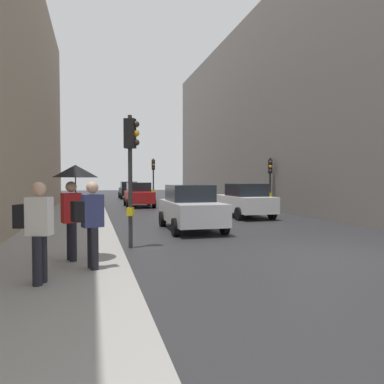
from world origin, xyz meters
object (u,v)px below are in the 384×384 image
object	(u,v)px
car_dark_suv	(129,190)
car_white_compact	(245,200)
traffic_light_far_median	(153,172)
pedestrian_with_umbrella	(74,185)
pedestrian_with_grey_backpack	(90,220)
car_red_sedan	(139,195)
traffic_light_near_right	(131,157)
car_silver_hatchback	(191,208)
pedestrian_with_black_backpack	(37,226)
traffic_light_mid_street	(270,175)

from	to	relation	value
car_dark_suv	car_white_compact	bearing A→B (deg)	-78.83
traffic_light_far_median	pedestrian_with_umbrella	size ratio (longest dim) A/B	1.75
traffic_light_far_median	pedestrian_with_grey_backpack	bearing A→B (deg)	-102.60
traffic_light_far_median	car_red_sedan	size ratio (longest dim) A/B	0.89
car_white_compact	car_red_sedan	xyz separation A→B (m)	(-4.42, 8.79, 0.00)
car_white_compact	car_red_sedan	world-z (taller)	same
car_white_compact	pedestrian_with_umbrella	bearing A→B (deg)	-132.49
traffic_light_near_right	car_white_compact	distance (m)	9.69
traffic_light_far_median	car_silver_hatchback	xyz separation A→B (m)	(-1.26, -16.42, -1.71)
car_dark_suv	car_white_compact	world-z (taller)	same
traffic_light_far_median	car_white_compact	size ratio (longest dim) A/B	0.89
car_silver_hatchback	pedestrian_with_grey_backpack	distance (m)	7.04
car_white_compact	car_dark_suv	bearing A→B (deg)	101.17
traffic_light_far_median	pedestrian_with_black_backpack	distance (m)	23.98
traffic_light_near_right	pedestrian_with_umbrella	world-z (taller)	traffic_light_near_right
traffic_light_far_median	car_silver_hatchback	distance (m)	16.55
traffic_light_far_median	traffic_light_near_right	distance (m)	19.90
traffic_light_far_median	car_white_compact	world-z (taller)	traffic_light_far_median
car_red_sedan	pedestrian_with_grey_backpack	world-z (taller)	pedestrian_with_grey_backpack
car_red_sedan	traffic_light_far_median	bearing A→B (deg)	66.08
car_silver_hatchback	car_red_sedan	bearing A→B (deg)	92.04
car_dark_suv	car_silver_hatchback	xyz separation A→B (m)	(0.04, -24.11, 0.00)
traffic_light_mid_street	car_silver_hatchback	xyz separation A→B (m)	(-6.72, -6.18, -1.39)
car_silver_hatchback	pedestrian_with_black_backpack	distance (m)	8.21
traffic_light_far_median	car_silver_hatchback	world-z (taller)	traffic_light_far_median
car_white_compact	pedestrian_with_grey_backpack	bearing A→B (deg)	-128.40
pedestrian_with_black_backpack	pedestrian_with_grey_backpack	bearing A→B (deg)	43.01
pedestrian_with_umbrella	pedestrian_with_grey_backpack	world-z (taller)	pedestrian_with_umbrella
car_dark_suv	pedestrian_with_grey_backpack	world-z (taller)	pedestrian_with_grey_backpack
traffic_light_near_right	car_white_compact	bearing A→B (deg)	46.17
traffic_light_near_right	pedestrian_with_grey_backpack	distance (m)	3.39
car_dark_suv	car_white_compact	size ratio (longest dim) A/B	0.99
traffic_light_far_median	traffic_light_mid_street	size ratio (longest dim) A/B	1.14
traffic_light_near_right	car_silver_hatchback	xyz separation A→B (m)	(2.63, 3.10, -1.75)
traffic_light_mid_street	traffic_light_near_right	size ratio (longest dim) A/B	0.86
traffic_light_mid_street	pedestrian_with_black_backpack	distance (m)	17.26
traffic_light_near_right	car_silver_hatchback	bearing A→B (deg)	49.71
car_red_sedan	pedestrian_with_umbrella	distance (m)	17.99
traffic_light_far_median	pedestrian_with_grey_backpack	world-z (taller)	traffic_light_far_median
traffic_light_mid_street	pedestrian_with_black_backpack	world-z (taller)	traffic_light_mid_street
pedestrian_with_grey_backpack	car_red_sedan	bearing A→B (deg)	79.92
car_red_sedan	car_dark_suv	bearing A→B (deg)	87.98
car_white_compact	pedestrian_with_umbrella	world-z (taller)	pedestrian_with_umbrella
car_red_sedan	pedestrian_with_grey_backpack	size ratio (longest dim) A/B	2.39
pedestrian_with_grey_backpack	traffic_light_mid_street	bearing A→B (deg)	49.24
car_red_sedan	pedestrian_with_grey_backpack	xyz separation A→B (m)	(-3.29, -18.52, 0.29)
car_white_compact	pedestrian_with_grey_backpack	world-z (taller)	pedestrian_with_grey_backpack
traffic_light_mid_street	car_white_compact	size ratio (longest dim) A/B	0.78
traffic_light_far_median	pedestrian_with_umbrella	bearing A→B (deg)	-104.00
pedestrian_with_grey_backpack	pedestrian_with_black_backpack	bearing A→B (deg)	-136.99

